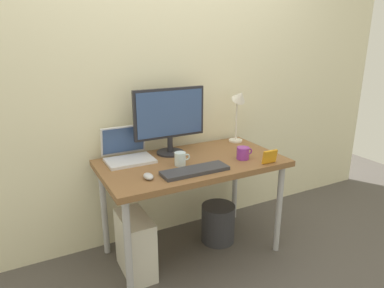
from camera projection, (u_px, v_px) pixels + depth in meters
name	position (u px, v px, depth m)	size (l,w,h in m)	color
ground_plane	(192.00, 250.00, 2.62)	(6.00, 6.00, 0.00)	#4C4742
back_wall	(167.00, 71.00, 2.57)	(4.40, 0.04, 2.60)	beige
desk	(192.00, 170.00, 2.43)	(1.26, 0.68, 0.72)	brown
monitor	(170.00, 117.00, 2.47)	(0.54, 0.20, 0.48)	#232328
laptop	(127.00, 152.00, 2.41)	(0.32, 0.26, 0.23)	silver
desk_lamp	(239.00, 104.00, 2.73)	(0.11, 0.16, 0.44)	silver
keyboard	(195.00, 171.00, 2.20)	(0.44, 0.14, 0.02)	#333338
mouse	(148.00, 176.00, 2.09)	(0.06, 0.09, 0.03)	#B2B2B7
coffee_mug	(243.00, 153.00, 2.43)	(0.12, 0.09, 0.09)	purple
glass_cup	(180.00, 159.00, 2.31)	(0.11, 0.08, 0.09)	silver
photo_frame	(270.00, 157.00, 2.34)	(0.11, 0.02, 0.09)	orange
computer_tower	(135.00, 245.00, 2.33)	(0.18, 0.36, 0.42)	silver
wastebasket	(218.00, 223.00, 2.72)	(0.26, 0.26, 0.30)	#333338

